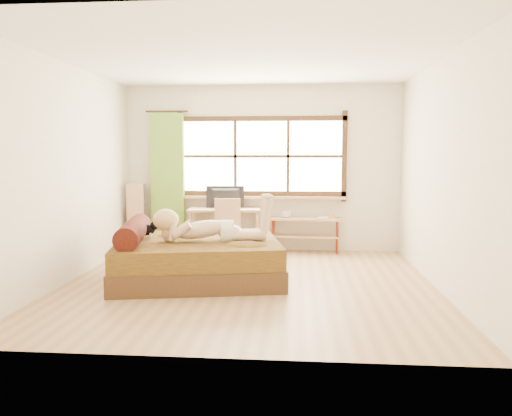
# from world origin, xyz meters

# --- Properties ---
(floor) EXTENTS (4.50, 4.50, 0.00)m
(floor) POSITION_xyz_m (0.00, 0.00, 0.00)
(floor) COLOR #9E754C
(floor) RESTS_ON ground
(ceiling) EXTENTS (4.50, 4.50, 0.00)m
(ceiling) POSITION_xyz_m (0.00, 0.00, 2.70)
(ceiling) COLOR white
(ceiling) RESTS_ON wall_back
(wall_back) EXTENTS (4.50, 0.00, 4.50)m
(wall_back) POSITION_xyz_m (0.00, 2.25, 1.35)
(wall_back) COLOR silver
(wall_back) RESTS_ON floor
(wall_front) EXTENTS (4.50, 0.00, 4.50)m
(wall_front) POSITION_xyz_m (0.00, -2.25, 1.35)
(wall_front) COLOR silver
(wall_front) RESTS_ON floor
(wall_left) EXTENTS (0.00, 4.50, 4.50)m
(wall_left) POSITION_xyz_m (-2.25, 0.00, 1.35)
(wall_left) COLOR silver
(wall_left) RESTS_ON floor
(wall_right) EXTENTS (0.00, 4.50, 4.50)m
(wall_right) POSITION_xyz_m (2.25, 0.00, 1.35)
(wall_right) COLOR silver
(wall_right) RESTS_ON floor
(window) EXTENTS (2.80, 0.16, 1.46)m
(window) POSITION_xyz_m (0.00, 2.22, 1.51)
(window) COLOR #FFEDBF
(window) RESTS_ON wall_back
(curtain) EXTENTS (0.55, 0.10, 2.20)m
(curtain) POSITION_xyz_m (-1.55, 2.13, 1.15)
(curtain) COLOR #537F22
(curtain) RESTS_ON wall_back
(bed) EXTENTS (2.31, 1.98, 0.77)m
(bed) POSITION_xyz_m (-0.70, 0.16, 0.28)
(bed) COLOR #321D0F
(bed) RESTS_ON floor
(woman) EXTENTS (1.48, 0.67, 0.61)m
(woman) POSITION_xyz_m (-0.50, 0.12, 0.81)
(woman) COLOR tan
(woman) RESTS_ON bed
(kitten) EXTENTS (0.32, 0.18, 0.24)m
(kitten) POSITION_xyz_m (-1.37, 0.27, 0.63)
(kitten) COLOR black
(kitten) RESTS_ON bed
(desk) EXTENTS (1.19, 0.62, 0.72)m
(desk) POSITION_xyz_m (-0.58, 1.95, 0.62)
(desk) COLOR tan
(desk) RESTS_ON floor
(monitor) EXTENTS (0.62, 0.13, 0.35)m
(monitor) POSITION_xyz_m (-0.58, 2.00, 0.89)
(monitor) COLOR black
(monitor) RESTS_ON desk
(chair) EXTENTS (0.43, 0.43, 0.90)m
(chair) POSITION_xyz_m (-0.48, 1.58, 0.50)
(chair) COLOR tan
(chair) RESTS_ON floor
(pipe_shelf) EXTENTS (1.14, 0.33, 0.64)m
(pipe_shelf) POSITION_xyz_m (0.73, 2.07, 0.41)
(pipe_shelf) COLOR tan
(pipe_shelf) RESTS_ON floor
(cup) EXTENTS (0.14, 0.14, 0.11)m
(cup) POSITION_xyz_m (0.42, 2.07, 0.62)
(cup) COLOR gray
(cup) RESTS_ON pipe_shelf
(book) EXTENTS (0.19, 0.25, 0.02)m
(book) POSITION_xyz_m (0.92, 2.07, 0.57)
(book) COLOR gray
(book) RESTS_ON pipe_shelf
(bookshelf) EXTENTS (0.38, 0.53, 1.11)m
(bookshelf) POSITION_xyz_m (-2.08, 2.10, 0.56)
(bookshelf) COLOR tan
(bookshelf) RESTS_ON floor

